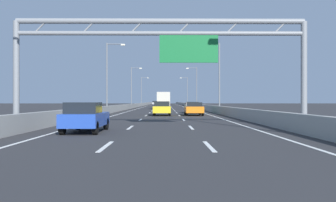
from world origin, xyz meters
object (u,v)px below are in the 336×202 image
(orange_car, at_px, (194,109))
(streetlamp_right_far, at_px, (196,85))
(box_truck, at_px, (164,100))
(red_car, at_px, (164,104))
(yellow_car, at_px, (162,108))
(streetlamp_right_mid, at_px, (218,73))
(green_car, at_px, (192,107))
(streetlamp_left_mid, at_px, (109,73))
(blue_car, at_px, (85,117))
(black_car, at_px, (165,103))
(streetlamp_left_far, at_px, (132,85))
(streetlamp_right_distant, at_px, (187,89))
(sign_gantry, at_px, (164,44))
(silver_car, at_px, (155,103))
(streetlamp_left_distant, at_px, (142,89))

(orange_car, bearing_deg, streetlamp_right_far, 84.97)
(box_truck, bearing_deg, red_car, 89.99)
(orange_car, bearing_deg, yellow_car, -177.52)
(streetlamp_right_mid, relative_size, green_car, 2.03)
(streetlamp_left_mid, distance_m, box_truck, 22.27)
(streetlamp_right_mid, relative_size, blue_car, 2.27)
(black_car, bearing_deg, streetlamp_left_far, -99.32)
(streetlamp_right_distant, bearing_deg, orange_car, -92.83)
(streetlamp_right_far, bearing_deg, streetlamp_right_distant, 90.00)
(red_car, height_order, yellow_car, yellow_car)
(green_car, bearing_deg, box_truck, 99.41)
(box_truck, bearing_deg, sign_gantry, -89.70)
(streetlamp_left_mid, xyz_separation_m, streetlamp_left_far, (0.00, 36.26, 0.00))
(yellow_car, height_order, green_car, yellow_car)
(streetlamp_left_mid, height_order, streetlamp_right_far, same)
(green_car, bearing_deg, streetlamp_left_far, 106.20)
(sign_gantry, distance_m, blue_car, 6.31)
(blue_car, xyz_separation_m, box_truck, (3.72, 52.30, 0.98))
(streetlamp_left_far, distance_m, yellow_car, 47.50)
(streetlamp_right_distant, xyz_separation_m, red_car, (-7.51, -33.23, -4.64))
(streetlamp_right_distant, bearing_deg, streetlamp_right_mid, -90.00)
(streetlamp_left_far, distance_m, silver_car, 49.45)
(streetlamp_left_mid, xyz_separation_m, streetlamp_left_distant, (0.00, 72.51, 0.00))
(silver_car, height_order, green_car, silver_car)
(yellow_car, distance_m, orange_car, 3.46)
(streetlamp_right_mid, height_order, black_car, streetlamp_right_mid)
(streetlamp_left_far, xyz_separation_m, red_car, (7.42, 3.03, -4.64))
(red_car, xyz_separation_m, silver_car, (-3.53, 46.05, 0.03))
(sign_gantry, height_order, box_truck, sign_gantry)
(yellow_car, bearing_deg, silver_car, 92.09)
(streetlamp_left_distant, xyz_separation_m, yellow_car, (7.38, -82.95, -4.61))
(red_car, xyz_separation_m, box_truck, (-0.00, -18.61, 0.98))
(yellow_car, xyz_separation_m, box_truck, (0.04, 31.12, 0.96))
(silver_car, height_order, orange_car, silver_car)
(blue_car, xyz_separation_m, silver_car, (0.19, 116.95, 0.03))
(streetlamp_right_far, height_order, box_truck, streetlamp_right_far)
(streetlamp_right_distant, height_order, blue_car, streetlamp_right_distant)
(sign_gantry, height_order, green_car, sign_gantry)
(streetlamp_right_mid, distance_m, green_car, 6.42)
(red_car, bearing_deg, streetlamp_right_mid, -79.17)
(streetlamp_right_far, bearing_deg, streetlamp_left_far, 180.00)
(sign_gantry, xyz_separation_m, silver_car, (-3.79, 114.28, -4.08))
(blue_car, bearing_deg, streetlamp_right_mid, 70.44)
(black_car, distance_m, orange_car, 92.41)
(streetlamp_left_distant, bearing_deg, blue_car, -87.97)
(streetlamp_right_mid, distance_m, streetlamp_right_far, 36.26)
(streetlamp_left_mid, xyz_separation_m, streetlamp_right_distant, (14.93, 72.51, 0.00))
(silver_car, bearing_deg, streetlamp_left_far, -94.53)
(sign_gantry, bearing_deg, streetlamp_left_far, 96.71)
(sign_gantry, xyz_separation_m, streetlamp_left_far, (-7.67, 65.20, 0.53))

